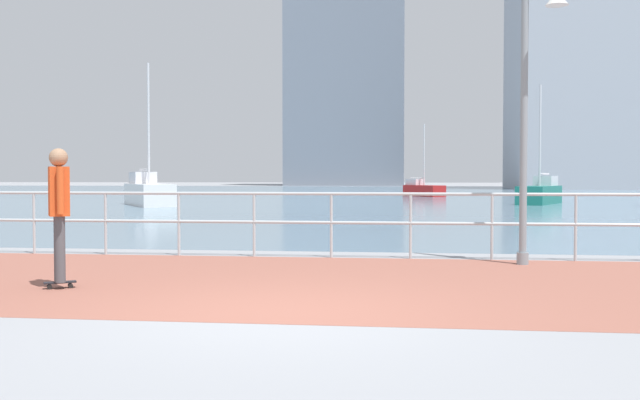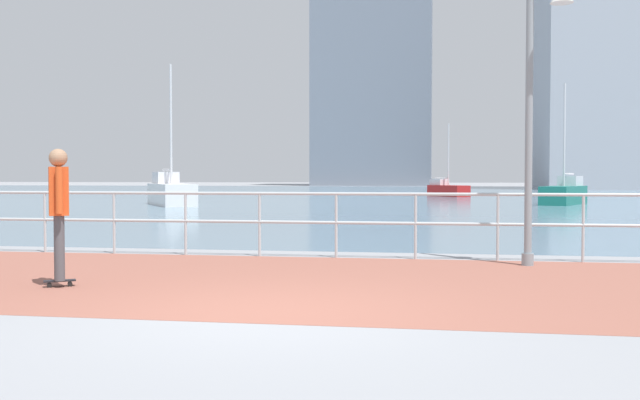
# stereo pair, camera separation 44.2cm
# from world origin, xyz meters

# --- Properties ---
(ground) EXTENTS (220.00, 220.00, 0.00)m
(ground) POSITION_xyz_m (0.00, 40.00, 0.00)
(ground) COLOR gray
(brick_paving) EXTENTS (28.00, 5.76, 0.01)m
(brick_paving) POSITION_xyz_m (0.00, 2.36, 0.00)
(brick_paving) COLOR #935647
(brick_paving) RESTS_ON ground
(harbor_water) EXTENTS (180.00, 88.00, 0.00)m
(harbor_water) POSITION_xyz_m (0.00, 50.24, 0.00)
(harbor_water) COLOR slate
(harbor_water) RESTS_ON ground
(waterfront_railing) EXTENTS (25.25, 0.06, 1.17)m
(waterfront_railing) POSITION_xyz_m (-0.00, 5.24, 0.80)
(waterfront_railing) COLOR #B2BCC1
(waterfront_railing) RESTS_ON ground
(lamppost) EXTENTS (0.71, 0.60, 5.05)m
(lamppost) POSITION_xyz_m (3.36, 4.54, 2.79)
(lamppost) COLOR gray
(lamppost) RESTS_ON ground
(skateboarder) EXTENTS (0.40, 0.52, 1.81)m
(skateboarder) POSITION_xyz_m (-3.13, 1.35, 1.10)
(skateboarder) COLOR black
(skateboarder) RESTS_ON ground
(sailboat_red) EXTENTS (3.95, 5.03, 6.99)m
(sailboat_red) POSITION_xyz_m (-11.37, 26.75, 0.67)
(sailboat_red) COLOR white
(sailboat_red) RESTS_ON ground
(sailboat_white) EXTENTS (3.02, 3.69, 5.18)m
(sailboat_white) POSITION_xyz_m (2.51, 44.50, 0.49)
(sailboat_white) COLOR #B21E1E
(sailboat_white) RESTS_ON ground
(sailboat_yellow) EXTENTS (3.01, 4.56, 6.16)m
(sailboat_yellow) POSITION_xyz_m (8.24, 30.86, 0.59)
(sailboat_yellow) COLOR #197266
(sailboat_yellow) RESTS_ON ground
(tower_slate) EXTENTS (13.10, 14.55, 36.84)m
(tower_slate) POSITION_xyz_m (19.79, 76.53, 17.59)
(tower_slate) COLOR #A3A8B2
(tower_slate) RESTS_ON ground
(tower_brick) EXTENTS (17.68, 15.53, 37.69)m
(tower_brick) POSITION_xyz_m (-7.89, 104.06, 18.01)
(tower_brick) COLOR slate
(tower_brick) RESTS_ON ground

